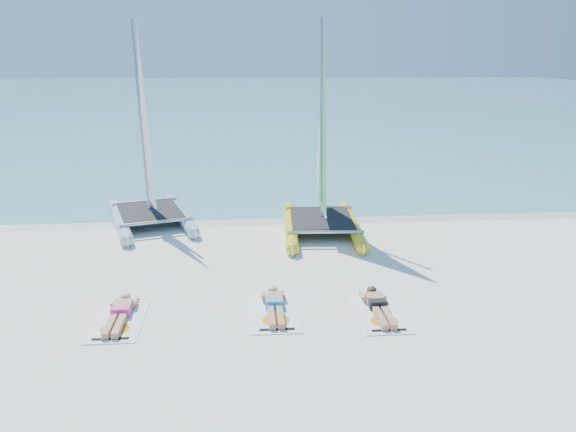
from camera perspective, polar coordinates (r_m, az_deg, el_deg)
The scene contains 11 objects.
ground at distance 13.33m, azimuth -3.86°, elevation -7.03°, with size 140.00×140.00×0.00m, color white.
sea at distance 75.44m, azimuth -4.70°, elevation 12.09°, with size 140.00×115.00×0.01m, color #6CACB4.
wet_sand_strip at distance 18.51m, azimuth -4.15°, elevation -0.33°, with size 140.00×1.40×0.01m, color silver.
catamaran_blue at distance 18.26m, azimuth -14.20°, elevation 5.25°, with size 3.56×5.23×6.51m.
catamaran_yellow at distance 17.22m, azimuth 3.40°, elevation 5.45°, with size 2.56×5.17×6.51m.
towel_a at distance 12.09m, azimuth -16.83°, elevation -10.22°, with size 1.00×1.85×0.02m, color white.
sunbather_a at distance 12.21m, azimuth -16.69°, elevation -9.36°, with size 0.37×1.73×0.26m.
towel_b at distance 11.93m, azimuth -1.34°, elevation -9.83°, with size 1.00×1.85×0.02m, color white.
sunbather_b at distance 12.06m, azimuth -1.40°, elevation -8.97°, with size 0.37×1.73×0.26m.
towel_c at distance 12.06m, azimuth 9.34°, elevation -9.77°, with size 1.00×1.85×0.02m, color white.
sunbather_c at distance 12.18m, azimuth 9.15°, elevation -8.92°, with size 0.37×1.73×0.26m.
Camera 1 is at (-0.11, -12.26, 5.23)m, focal length 35.00 mm.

